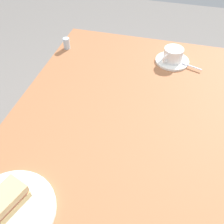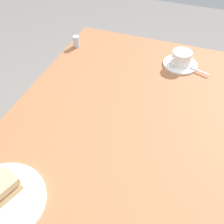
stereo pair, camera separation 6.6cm
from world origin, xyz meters
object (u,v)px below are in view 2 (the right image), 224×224
at_px(dining_table, 119,142).
at_px(sandwich_plate, 1,202).
at_px(coffee_cup, 181,58).
at_px(salt_shaker, 76,41).
at_px(spoon, 196,69).
at_px(coffee_saucer, 180,64).

xyz_separation_m(dining_table, sandwich_plate, (-0.41, 0.22, 0.10)).
xyz_separation_m(coffee_cup, salt_shaker, (-0.01, 0.53, -0.01)).
height_order(spoon, salt_shaker, salt_shaker).
bearing_deg(dining_table, sandwich_plate, 151.23).
bearing_deg(coffee_saucer, salt_shaker, 91.68).
height_order(sandwich_plate, spoon, spoon).
bearing_deg(coffee_saucer, dining_table, 162.87).
relative_size(sandwich_plate, spoon, 2.70).
relative_size(sandwich_plate, salt_shaker, 4.59).
distance_m(sandwich_plate, spoon, 0.95).
xyz_separation_m(dining_table, coffee_saucer, (0.46, -0.14, 0.10)).
xyz_separation_m(coffee_saucer, salt_shaker, (-0.02, 0.53, 0.02)).
bearing_deg(sandwich_plate, coffee_cup, -22.80).
bearing_deg(sandwich_plate, salt_shaker, 10.90).
height_order(coffee_saucer, spoon, spoon).
xyz_separation_m(dining_table, spoon, (0.44, -0.22, 0.11)).
height_order(sandwich_plate, coffee_saucer, sandwich_plate).
bearing_deg(spoon, salt_shaker, 88.94).
xyz_separation_m(coffee_saucer, spoon, (-0.03, -0.08, 0.01)).
distance_m(coffee_saucer, salt_shaker, 0.53).
distance_m(dining_table, spoon, 0.50).
height_order(dining_table, salt_shaker, salt_shaker).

